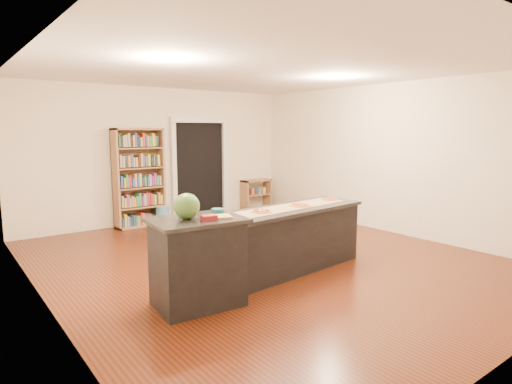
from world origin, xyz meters
TOP-DOWN VIEW (x-y plane):
  - room at (0.00, 0.00)m, footprint 6.00×7.00m
  - doorway at (0.90, 3.46)m, footprint 1.40×0.09m
  - kitchen_island at (-0.18, -0.61)m, footprint 2.66×0.72m
  - side_counter at (-1.65, -0.90)m, footprint 1.00×0.73m
  - bookshelf at (-0.60, 3.27)m, footprint 0.99×0.35m
  - low_shelf at (2.35, 3.29)m, footprint 0.74×0.32m
  - waste_bin at (-0.21, 3.08)m, footprint 0.27×0.27m
  - kraft_paper at (-0.18, -0.58)m, footprint 2.34×0.62m
  - watermelon at (-1.75, -0.88)m, footprint 0.28×0.28m
  - cutting_board at (-1.46, -1.01)m, footprint 0.36×0.30m
  - package_red at (-1.60, -1.08)m, footprint 0.17×0.13m
  - package_teal at (-1.32, -0.81)m, footprint 0.15×0.15m
  - pizza_a at (-1.24, -0.69)m, footprint 0.30×0.30m
  - pizza_b at (-0.54, -0.62)m, footprint 0.28×0.28m
  - pizza_c at (0.17, -0.58)m, footprint 0.30×0.30m
  - pizza_d at (0.88, -0.48)m, footprint 0.25×0.25m

SIDE VIEW (x-z plane):
  - waste_bin at x=-0.21m, z-range 0.00..0.39m
  - low_shelf at x=2.35m, z-range 0.00..0.74m
  - kitchen_island at x=-0.18m, z-range 0.00..0.88m
  - side_counter at x=-1.65m, z-range 0.00..0.99m
  - kraft_paper at x=-0.18m, z-range 0.88..0.88m
  - pizza_a at x=-1.24m, z-range 0.88..0.90m
  - pizza_b at x=-0.54m, z-range 0.88..0.90m
  - pizza_c at x=0.17m, z-range 0.88..0.90m
  - pizza_d at x=0.88m, z-range 0.88..0.90m
  - bookshelf at x=-0.60m, z-range 0.00..1.97m
  - cutting_board at x=-1.46m, z-range 0.99..1.01m
  - package_teal at x=-1.32m, z-range 0.99..1.04m
  - package_red at x=-1.60m, z-range 0.99..1.04m
  - watermelon at x=-1.75m, z-range 0.99..1.27m
  - doorway at x=0.90m, z-range 0.10..2.31m
  - room at x=0.00m, z-range 0.00..2.80m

